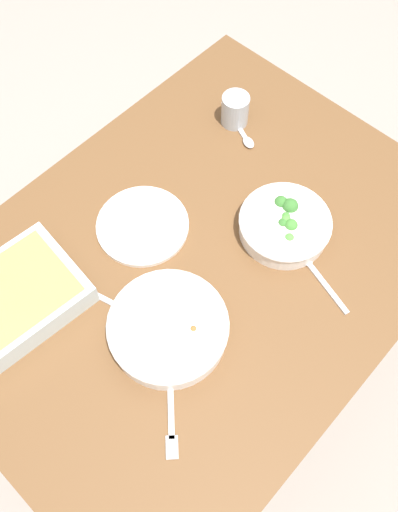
# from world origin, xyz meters

# --- Properties ---
(ground_plane) EXTENTS (6.00, 6.00, 0.00)m
(ground_plane) POSITION_xyz_m (0.00, 0.00, 0.00)
(ground_plane) COLOR #9E9389
(dining_table) EXTENTS (1.20, 0.90, 0.74)m
(dining_table) POSITION_xyz_m (0.00, 0.00, 0.65)
(dining_table) COLOR brown
(dining_table) RESTS_ON ground_plane
(stew_bowl) EXTENTS (0.26, 0.26, 0.06)m
(stew_bowl) POSITION_xyz_m (-0.18, -0.08, 0.77)
(stew_bowl) COLOR white
(stew_bowl) RESTS_ON dining_table
(broccoli_bowl) EXTENTS (0.22, 0.22, 0.07)m
(broccoli_bowl) POSITION_xyz_m (0.19, -0.10, 0.77)
(broccoli_bowl) COLOR white
(broccoli_bowl) RESTS_ON dining_table
(baking_dish) EXTENTS (0.32, 0.25, 0.06)m
(baking_dish) POSITION_xyz_m (-0.37, 0.21, 0.77)
(baking_dish) COLOR silver
(baking_dish) RESTS_ON dining_table
(drink_cup) EXTENTS (0.07, 0.07, 0.08)m
(drink_cup) POSITION_xyz_m (0.36, 0.21, 0.78)
(drink_cup) COLOR #B2BCC6
(drink_cup) RESTS_ON dining_table
(side_plate) EXTENTS (0.22, 0.22, 0.01)m
(side_plate) POSITION_xyz_m (-0.03, 0.15, 0.75)
(side_plate) COLOR white
(side_plate) RESTS_ON dining_table
(spoon_by_stew) EXTENTS (0.06, 0.17, 0.01)m
(spoon_by_stew) POSITION_xyz_m (-0.21, 0.04, 0.74)
(spoon_by_stew) COLOR silver
(spoon_by_stew) RESTS_ON dining_table
(spoon_by_broccoli) EXTENTS (0.07, 0.17, 0.01)m
(spoon_by_broccoli) POSITION_xyz_m (0.15, -0.23, 0.74)
(spoon_by_broccoli) COLOR silver
(spoon_by_broccoli) RESTS_ON dining_table
(spoon_spare) EXTENTS (0.09, 0.17, 0.01)m
(spoon_spare) POSITION_xyz_m (0.35, 0.17, 0.74)
(spoon_spare) COLOR silver
(spoon_spare) RESTS_ON dining_table
(fork_on_table) EXTENTS (0.14, 0.14, 0.01)m
(fork_on_table) POSITION_xyz_m (-0.31, -0.21, 0.74)
(fork_on_table) COLOR silver
(fork_on_table) RESTS_ON dining_table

